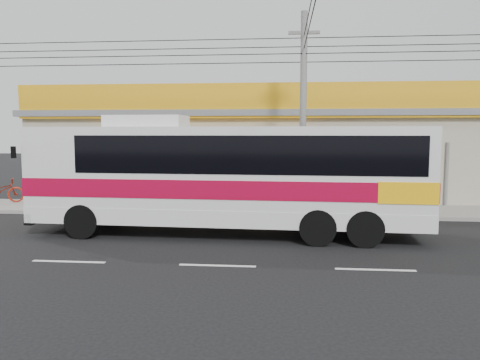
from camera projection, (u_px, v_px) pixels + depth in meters
The scene contains 7 objects.
ground at pixel (229, 243), 14.57m from camera, with size 120.00×120.00×0.00m, color black.
sidewalk at pixel (245, 209), 20.50m from camera, with size 30.00×3.20×0.15m, color gray.
lane_markings at pixel (217, 266), 12.09m from camera, with size 50.00×0.12×0.01m, color silver, non-canonical shape.
storefront_building at pixel (253, 153), 25.76m from camera, with size 22.60×9.20×5.70m.
coach_bus at pixel (232, 171), 15.60m from camera, with size 13.09×3.25×4.00m.
motorbike_dark at pixel (71, 191), 21.72m from camera, with size 0.56×1.98×1.19m, color black.
utility_pole at pixel (304, 49), 18.10m from camera, with size 34.00×14.00×8.09m.
Camera 1 is at (1.68, -14.20, 3.43)m, focal length 35.00 mm.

